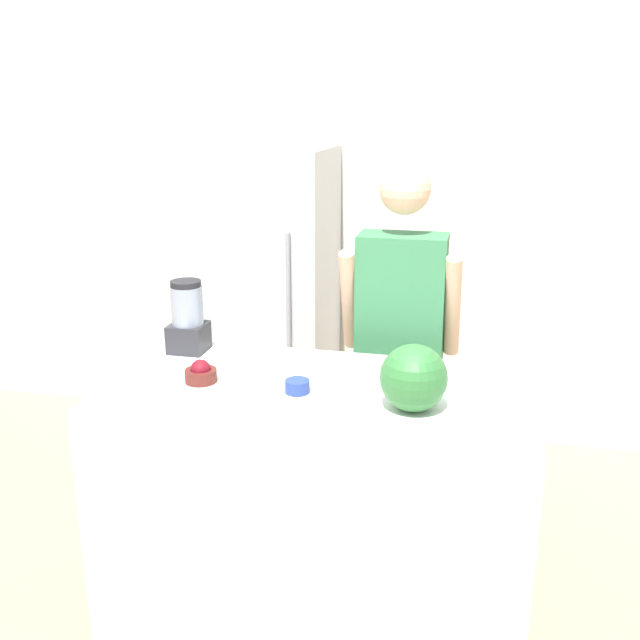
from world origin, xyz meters
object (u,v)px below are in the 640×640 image
(watermelon, at_px, (414,378))
(bowl_cream, at_px, (249,377))
(refrigerator, at_px, (270,304))
(bowl_small_blue, at_px, (297,386))
(person, at_px, (399,347))
(bowl_cherries, at_px, (201,373))
(blender, at_px, (188,318))

(watermelon, xyz_separation_m, bowl_cream, (-0.62, 0.11, -0.09))
(refrigerator, bearing_deg, bowl_small_blue, -69.43)
(person, height_order, watermelon, person)
(bowl_cherries, xyz_separation_m, bowl_small_blue, (0.38, -0.02, -0.01))
(bowl_cherries, bearing_deg, refrigerator, 96.11)
(person, height_order, bowl_small_blue, person)
(watermelon, height_order, bowl_small_blue, watermelon)
(watermelon, height_order, blender, blender)
(refrigerator, height_order, watermelon, refrigerator)
(refrigerator, relative_size, person, 1.01)
(bowl_cream, height_order, blender, blender)
(bowl_cream, relative_size, bowl_small_blue, 1.48)
(refrigerator, bearing_deg, bowl_cherries, -83.89)
(refrigerator, bearing_deg, blender, -91.71)
(bowl_cherries, relative_size, bowl_small_blue, 1.33)
(bowl_cherries, xyz_separation_m, bowl_cream, (0.19, 0.01, 0.00))
(refrigerator, xyz_separation_m, watermelon, (0.96, -1.51, 0.22))
(refrigerator, bearing_deg, bowl_cream, -76.25)
(bowl_cherries, xyz_separation_m, blender, (-0.18, 0.32, 0.11))
(person, distance_m, bowl_cherries, 1.01)
(bowl_small_blue, bearing_deg, watermelon, -11.50)
(person, relative_size, bowl_cherries, 14.23)
(refrigerator, distance_m, person, 1.05)
(watermelon, xyz_separation_m, bowl_small_blue, (-0.43, 0.09, -0.11))
(bowl_small_blue, bearing_deg, refrigerator, 110.57)
(person, height_order, bowl_cherries, person)
(bowl_cream, bearing_deg, bowl_small_blue, -7.72)
(watermelon, bearing_deg, bowl_cherries, 172.52)
(person, xyz_separation_m, blender, (-0.85, -0.43, 0.20))
(bowl_cherries, height_order, bowl_cream, bowl_cream)
(person, distance_m, blender, 0.97)
(bowl_cream, xyz_separation_m, blender, (-0.37, 0.31, 0.11))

